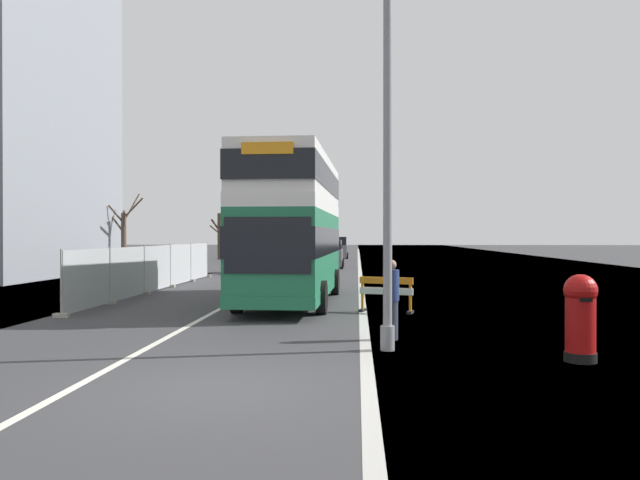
% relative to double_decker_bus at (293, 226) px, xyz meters
% --- Properties ---
extents(ground, '(140.00, 280.00, 0.10)m').
position_rel_double_decker_bus_xyz_m(ground, '(0.65, -11.97, -2.69)').
color(ground, '#38383A').
extents(double_decker_bus, '(3.04, 10.48, 4.97)m').
position_rel_double_decker_bus_xyz_m(double_decker_bus, '(0.00, 0.00, 0.00)').
color(double_decker_bus, '#1E6B47').
rests_on(double_decker_bus, ground).
extents(lamppost_foreground, '(0.29, 0.70, 9.31)m').
position_rel_double_decker_bus_xyz_m(lamppost_foreground, '(2.83, -8.85, 1.77)').
color(lamppost_foreground, gray).
rests_on(lamppost_foreground, ground).
extents(red_pillar_postbox, '(0.60, 0.60, 1.61)m').
position_rel_double_decker_bus_xyz_m(red_pillar_postbox, '(6.32, -9.77, -1.76)').
color(red_pillar_postbox, black).
rests_on(red_pillar_postbox, ground).
extents(roadworks_barrier, '(1.67, 0.88, 1.07)m').
position_rel_double_decker_bus_xyz_m(roadworks_barrier, '(3.09, -2.69, -1.98)').
color(roadworks_barrier, orange).
rests_on(roadworks_barrier, ground).
extents(construction_site_fence, '(0.44, 17.20, 1.94)m').
position_rel_double_decker_bus_xyz_m(construction_site_fence, '(-6.15, 4.11, -1.71)').
color(construction_site_fence, '#A8AAAD').
rests_on(construction_site_fence, ground).
extents(car_oncoming_near, '(2.06, 3.99, 2.19)m').
position_rel_double_decker_bus_xyz_m(car_oncoming_near, '(-3.17, 16.75, -1.62)').
color(car_oncoming_near, gray).
rests_on(car_oncoming_near, ground).
extents(car_receding_mid, '(2.07, 4.58, 1.97)m').
position_rel_double_decker_bus_xyz_m(car_receding_mid, '(0.21, 22.85, -1.71)').
color(car_receding_mid, slate).
rests_on(car_receding_mid, ground).
extents(car_receding_far, '(2.03, 4.49, 2.17)m').
position_rel_double_decker_bus_xyz_m(car_receding_far, '(-0.49, 30.82, -1.62)').
color(car_receding_far, slate).
rests_on(car_receding_far, ground).
extents(car_far_side, '(1.97, 3.87, 2.17)m').
position_rel_double_decker_bus_xyz_m(car_far_side, '(0.32, 40.76, -1.64)').
color(car_far_side, slate).
rests_on(car_far_side, ground).
extents(bare_tree_far_verge_near, '(2.68, 2.58, 5.13)m').
position_rel_double_decker_bus_xyz_m(bare_tree_far_verge_near, '(-13.05, 18.24, -0.30)').
color(bare_tree_far_verge_near, '#4C3D2D').
rests_on(bare_tree_far_verge_near, ground).
extents(bare_tree_far_verge_mid, '(2.28, 2.61, 5.30)m').
position_rel_double_decker_bus_xyz_m(bare_tree_far_verge_mid, '(-10.95, 37.36, -0.12)').
color(bare_tree_far_verge_mid, '#4C3D2D').
rests_on(bare_tree_far_verge_mid, ground).
extents(pedestrian_at_kerb, '(0.34, 0.34, 1.78)m').
position_rel_double_decker_bus_xyz_m(pedestrian_at_kerb, '(2.98, -7.58, -1.74)').
color(pedestrian_at_kerb, '#2D3342').
rests_on(pedestrian_at_kerb, ground).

